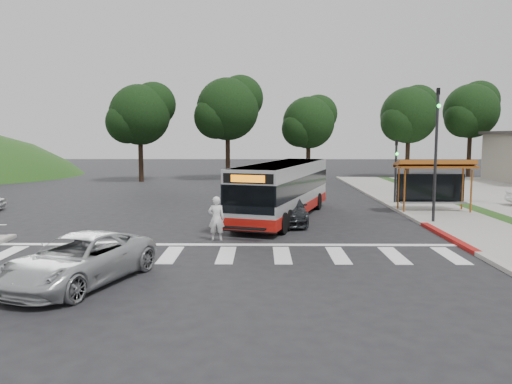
{
  "coord_description": "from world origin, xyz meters",
  "views": [
    {
      "loc": [
        1.25,
        -22.46,
        4.24
      ],
      "look_at": [
        1.0,
        1.02,
        1.6
      ],
      "focal_mm": 35.0,
      "sensor_mm": 36.0,
      "label": 1
    }
  ],
  "objects_px": {
    "dark_sedan": "(287,209)",
    "silver_suv_south": "(79,260)",
    "pedestrian": "(216,218)",
    "transit_bus": "(283,191)"
  },
  "relations": [
    {
      "from": "transit_bus",
      "to": "dark_sedan",
      "type": "xyz_separation_m",
      "value": [
        0.11,
        -1.36,
        -0.73
      ]
    },
    {
      "from": "pedestrian",
      "to": "dark_sedan",
      "type": "bearing_deg",
      "value": -124.74
    },
    {
      "from": "transit_bus",
      "to": "pedestrian",
      "type": "height_order",
      "value": "transit_bus"
    },
    {
      "from": "transit_bus",
      "to": "silver_suv_south",
      "type": "relative_size",
      "value": 2.16
    },
    {
      "from": "dark_sedan",
      "to": "silver_suv_south",
      "type": "relative_size",
      "value": 0.93
    },
    {
      "from": "pedestrian",
      "to": "silver_suv_south",
      "type": "bearing_deg",
      "value": 61.18
    },
    {
      "from": "dark_sedan",
      "to": "transit_bus",
      "type": "bearing_deg",
      "value": 95.54
    },
    {
      "from": "dark_sedan",
      "to": "silver_suv_south",
      "type": "xyz_separation_m",
      "value": [
        -6.48,
        -10.36,
        0.02
      ]
    },
    {
      "from": "pedestrian",
      "to": "dark_sedan",
      "type": "relative_size",
      "value": 0.38
    },
    {
      "from": "dark_sedan",
      "to": "pedestrian",
      "type": "bearing_deg",
      "value": -124.62
    }
  ]
}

